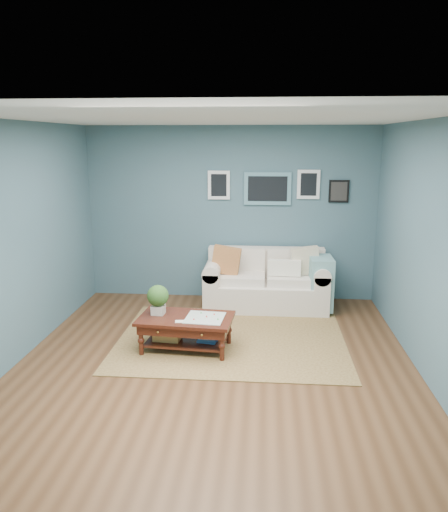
# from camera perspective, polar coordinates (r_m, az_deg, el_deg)

# --- Properties ---
(room_shell) EXTENTS (5.00, 5.02, 2.70)m
(room_shell) POSITION_cam_1_polar(r_m,az_deg,el_deg) (5.43, -0.85, 1.22)
(room_shell) COLOR brown
(room_shell) RESTS_ON ground
(area_rug) EXTENTS (2.85, 2.28, 0.01)m
(area_rug) POSITION_cam_1_polar(r_m,az_deg,el_deg) (6.44, 0.88, -9.47)
(area_rug) COLOR brown
(area_rug) RESTS_ON ground
(loveseat) EXTENTS (1.88, 0.85, 0.96)m
(loveseat) POSITION_cam_1_polar(r_m,az_deg,el_deg) (7.55, 5.43, -2.97)
(loveseat) COLOR silver
(loveseat) RESTS_ON ground
(coffee_table) EXTENTS (1.16, 0.74, 0.78)m
(coffee_table) POSITION_cam_1_polar(r_m,az_deg,el_deg) (6.06, -4.91, -7.54)
(coffee_table) COLOR black
(coffee_table) RESTS_ON ground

